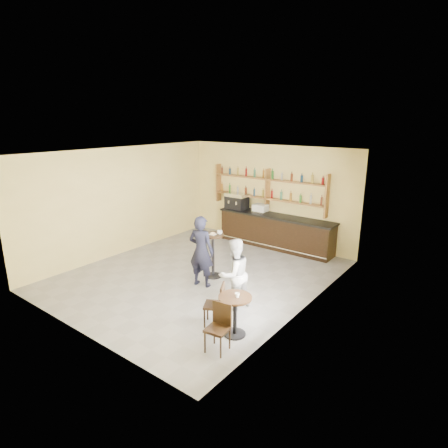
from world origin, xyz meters
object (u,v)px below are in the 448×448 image
Objects in this scene: espresso_machine at (237,201)px; chair_south at (217,329)px; man_main at (201,251)px; patron_second at (234,274)px; chair_west at (214,305)px; pastry_case at (260,208)px; pedestal_table at (213,256)px; bar_counter at (275,231)px; cafe_table at (235,316)px.

espresso_machine reaches higher than chair_south.
patron_second is at bearing 150.26° from man_main.
patron_second reaches higher than chair_west.
pastry_case is at bearing -139.13° from patron_second.
espresso_machine is at bearing 114.96° from pedestal_table.
bar_counter is 0.88m from pastry_case.
espresso_machine is at bearing 180.00° from bar_counter.
pedestal_table is (1.40, -3.02, -0.73)m from espresso_machine.
chair_west is at bearing 126.91° from man_main.
chair_west reaches higher than cafe_table.
patron_second is (1.30, -0.43, -0.10)m from man_main.
pedestal_table is 0.67m from man_main.
patron_second is at bearing 126.92° from cafe_table.
patron_second reaches higher than cafe_table.
espresso_machine reaches higher than bar_counter.
man_main is 2.80m from chair_south.
espresso_machine is at bearing 179.10° from pastry_case.
patron_second reaches higher than pedestal_table.
chair_west is (2.91, -4.86, -0.87)m from espresso_machine.
man_main is at bearing 128.69° from chair_south.
pedestal_table is 3.26m from chair_south.
chair_south is at bearing -49.79° from pedestal_table.
pastry_case is 6.12m from chair_south.
pastry_case is 4.46m from patron_second.
pedestal_table is 1.74m from patron_second.
man_main is (1.51, -3.60, -0.42)m from espresso_machine.
cafe_table is at bearing 56.28° from chair_west.
pedestal_table is (-0.11, -3.02, 0.05)m from bar_counter.
cafe_table is 1.15m from patron_second.
espresso_machine reaches higher than chair_west.
chair_west is (1.40, -1.25, -0.45)m from man_main.
pastry_case is 5.29m from chair_west.
pastry_case is at bearing 4.36° from espresso_machine.
patron_second is at bearing -50.86° from espresso_machine.
chair_south is at bearing 14.18° from chair_west.
cafe_table is at bearing -68.41° from bar_counter.
espresso_machine is 0.90× the size of cafe_table.
pastry_case is 0.52× the size of chair_west.
chair_west is (1.39, -4.86, -0.09)m from bar_counter.
man_main is 1.13× the size of patron_second.
patron_second is (2.80, -4.03, -0.53)m from espresso_machine.
chair_west is at bearing 174.81° from cafe_table.
cafe_table is (2.05, -1.89, -0.17)m from pedestal_table.
man_main is 2.40m from cafe_table.
espresso_machine is at bearing -129.10° from patron_second.
man_main is 2.04× the size of chair_south.
chair_west is 0.90m from patron_second.
espresso_machine reaches higher than patron_second.
espresso_machine is 0.83× the size of chair_west.
bar_counter is 1.71m from espresso_machine.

